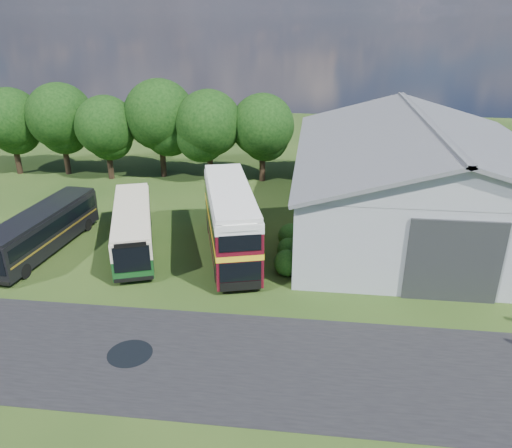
# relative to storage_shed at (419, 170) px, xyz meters

# --- Properties ---
(ground) EXTENTS (120.00, 120.00, 0.00)m
(ground) POSITION_rel_storage_shed_xyz_m (-15.00, -15.98, -4.17)
(ground) COLOR #1A3410
(ground) RESTS_ON ground
(asphalt_road) EXTENTS (60.00, 8.00, 0.02)m
(asphalt_road) POSITION_rel_storage_shed_xyz_m (-12.00, -18.98, -4.17)
(asphalt_road) COLOR black
(asphalt_road) RESTS_ON ground
(puddle) EXTENTS (2.20, 2.20, 0.01)m
(puddle) POSITION_rel_storage_shed_xyz_m (-16.50, -18.98, -4.17)
(puddle) COLOR black
(puddle) RESTS_ON ground
(storage_shed) EXTENTS (18.80, 24.80, 8.15)m
(storage_shed) POSITION_rel_storage_shed_xyz_m (0.00, 0.00, 0.00)
(storage_shed) COLOR gray
(storage_shed) RESTS_ON ground
(tree_far_left) EXTENTS (6.12, 6.12, 8.64)m
(tree_far_left) POSITION_rel_storage_shed_xyz_m (-38.00, 8.02, 1.40)
(tree_far_left) COLOR black
(tree_far_left) RESTS_ON ground
(tree_left_a) EXTENTS (6.46, 6.46, 9.12)m
(tree_left_a) POSITION_rel_storage_shed_xyz_m (-33.00, 8.52, 1.71)
(tree_left_a) COLOR black
(tree_left_a) RESTS_ON ground
(tree_left_b) EXTENTS (5.78, 5.78, 8.16)m
(tree_left_b) POSITION_rel_storage_shed_xyz_m (-28.00, 7.52, 1.09)
(tree_left_b) COLOR black
(tree_left_b) RESTS_ON ground
(tree_mid) EXTENTS (6.80, 6.80, 9.60)m
(tree_mid) POSITION_rel_storage_shed_xyz_m (-23.00, 8.82, 2.02)
(tree_mid) COLOR black
(tree_mid) RESTS_ON ground
(tree_right_a) EXTENTS (6.26, 6.26, 8.83)m
(tree_right_a) POSITION_rel_storage_shed_xyz_m (-18.00, 7.82, 1.52)
(tree_right_a) COLOR black
(tree_right_a) RESTS_ON ground
(tree_right_b) EXTENTS (5.98, 5.98, 8.45)m
(tree_right_b) POSITION_rel_storage_shed_xyz_m (-13.00, 8.62, 1.27)
(tree_right_b) COLOR black
(tree_right_b) RESTS_ON ground
(shrub_front) EXTENTS (1.70, 1.70, 1.70)m
(shrub_front) POSITION_rel_storage_shed_xyz_m (-9.40, -9.98, -4.17)
(shrub_front) COLOR #194714
(shrub_front) RESTS_ON ground
(shrub_mid) EXTENTS (1.60, 1.60, 1.60)m
(shrub_mid) POSITION_rel_storage_shed_xyz_m (-9.40, -7.98, -4.17)
(shrub_mid) COLOR #194714
(shrub_mid) RESTS_ON ground
(shrub_back) EXTENTS (1.80, 1.80, 1.80)m
(shrub_back) POSITION_rel_storage_shed_xyz_m (-9.40, -5.98, -4.17)
(shrub_back) COLOR #194714
(shrub_back) RESTS_ON ground
(bus_green_single) EXTENTS (5.93, 11.07, 2.99)m
(bus_green_single) POSITION_rel_storage_shed_xyz_m (-20.29, -7.51, -2.57)
(bus_green_single) COLOR black
(bus_green_single) RESTS_ON ground
(bus_maroon_double) EXTENTS (5.67, 11.48, 4.78)m
(bus_maroon_double) POSITION_rel_storage_shed_xyz_m (-13.40, -7.58, -1.78)
(bus_maroon_double) COLOR black
(bus_maroon_double) RESTS_ON ground
(bus_dark_single) EXTENTS (3.48, 10.81, 2.93)m
(bus_dark_single) POSITION_rel_storage_shed_xyz_m (-26.31, -8.68, -2.61)
(bus_dark_single) COLOR black
(bus_dark_single) RESTS_ON ground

